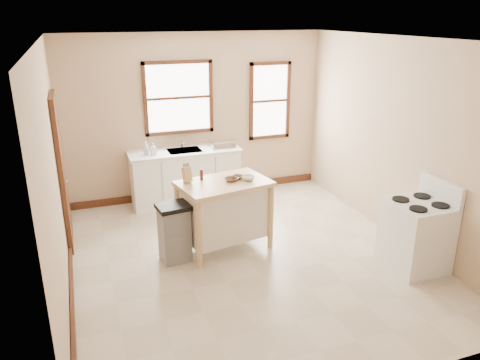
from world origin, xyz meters
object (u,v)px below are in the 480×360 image
Objects in this scene: kitchen_island at (224,215)px; trash_bin at (174,233)px; soap_bottle_a at (146,148)px; bowl_c at (248,178)px; knife_block at (187,175)px; bowl_a at (231,179)px; pepper_grinder at (201,175)px; soap_bottle_b at (153,149)px; gas_stove at (417,226)px; dish_rack at (222,144)px; bowl_b at (238,177)px.

trash_bin is at bearing 178.86° from kitchen_island.
soap_bottle_a is 1.25× the size of bowl_c.
bowl_a is at bearing -28.62° from knife_block.
knife_block is at bearing -175.95° from pepper_grinder.
knife_block reaches higher than kitchen_island.
soap_bottle_b is at bearing 118.35° from bowl_c.
gas_stove is (2.85, -3.10, -0.45)m from soap_bottle_a.
kitchen_island is 0.74m from trash_bin.
gas_stove is at bearing -33.24° from bowl_a.
soap_bottle_a is 1.25× the size of bowl_a.
soap_bottle_b reaches higher than dish_rack.
soap_bottle_b is 1.63m from pepper_grinder.
soap_bottle_a is at bearing 120.33° from bowl_c.
bowl_a is (0.36, -0.17, -0.05)m from pepper_grinder.
soap_bottle_b reaches higher than bowl_a.
soap_bottle_a reaches higher than bowl_c.
soap_bottle_a is 1.98m from bowl_a.
soap_bottle_a is 2.12m from bowl_c.
kitchen_island is (0.64, -1.75, -0.53)m from soap_bottle_b.
gas_stove is at bearing -36.16° from bowl_b.
bowl_b is 2.37m from gas_stove.
bowl_a is at bearing -10.23° from kitchen_island.
bowl_a is at bearing 169.87° from bowl_c.
trash_bin is (-0.46, -0.29, -0.65)m from pepper_grinder.
soap_bottle_a is 0.19× the size of gas_stove.
trash_bin is at bearing -147.89° from pepper_grinder.
bowl_c is (0.79, -0.19, -0.07)m from knife_block.
soap_bottle_b reaches higher than bowl_b.
pepper_grinder is at bearing -81.37° from soap_bottle_b.
soap_bottle_a is at bearing 115.21° from bowl_a.
kitchen_island is 0.76m from knife_block.
pepper_grinder is (0.48, -1.62, 0.01)m from soap_bottle_a.
kitchen_island is at bearing -76.53° from soap_bottle_a.
bowl_c is 2.23m from gas_stove.
soap_bottle_b is 0.44× the size of dish_rack.
soap_bottle_b is 1.89m from bowl_b.
gas_stove reaches higher than dish_rack.
bowl_b is at bearing 6.07° from kitchen_island.
pepper_grinder is at bearing 160.79° from bowl_c.
dish_rack is 2.35m from trash_bin.
soap_bottle_b is 1.07× the size of bowl_c.
bowl_a is (0.10, 0.00, 0.51)m from kitchen_island.
trash_bin is (0.02, -1.91, -0.63)m from soap_bottle_a.
bowl_b is at bearing 143.84° from gas_stove.
kitchen_island is at bearing 148.06° from gas_stove.
knife_block is at bearing 150.30° from gas_stove.
gas_stove reaches higher than pepper_grinder.
bowl_b is (-0.33, -1.71, 0.01)m from dish_rack.
bowl_b is (0.68, -0.09, -0.08)m from knife_block.
dish_rack is 2.78× the size of pepper_grinder.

